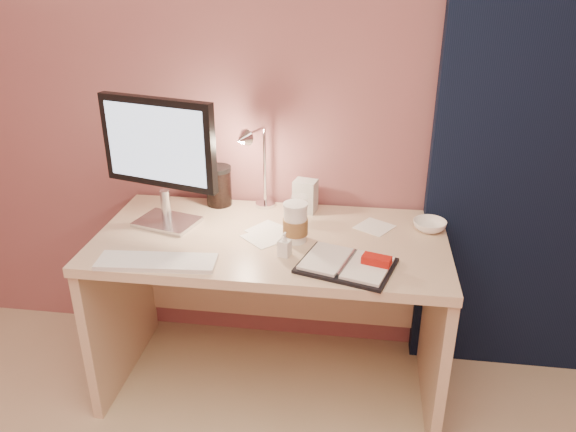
# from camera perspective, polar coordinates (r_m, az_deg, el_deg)

# --- Properties ---
(room) EXTENTS (3.50, 3.50, 3.50)m
(room) POSITION_cam_1_polar(r_m,az_deg,el_deg) (2.44, 22.37, 8.45)
(room) COLOR #C6B28E
(room) RESTS_ON ground
(desk) EXTENTS (1.40, 0.70, 0.73)m
(desk) POSITION_cam_1_polar(r_m,az_deg,el_deg) (2.41, -1.41, -6.14)
(desk) COLOR #C9AC8E
(desk) RESTS_ON ground
(monitor) EXTENTS (0.49, 0.24, 0.53)m
(monitor) POSITION_cam_1_polar(r_m,az_deg,el_deg) (2.29, -12.85, 6.45)
(monitor) COLOR silver
(monitor) RESTS_ON desk
(keyboard) EXTENTS (0.44, 0.16, 0.02)m
(keyboard) POSITION_cam_1_polar(r_m,az_deg,el_deg) (2.10, -13.19, -4.57)
(keyboard) COLOR white
(keyboard) RESTS_ON desk
(planner) EXTENTS (0.38, 0.33, 0.05)m
(planner) POSITION_cam_1_polar(r_m,az_deg,el_deg) (2.03, 6.20, -4.89)
(planner) COLOR black
(planner) RESTS_ON desk
(paper_a) EXTENTS (0.21, 0.21, 0.00)m
(paper_a) POSITION_cam_1_polar(r_m,az_deg,el_deg) (2.24, -2.30, -2.19)
(paper_a) COLOR white
(paper_a) RESTS_ON desk
(paper_b) EXTENTS (0.18, 0.18, 0.00)m
(paper_b) POSITION_cam_1_polar(r_m,az_deg,el_deg) (2.35, 8.79, -1.10)
(paper_b) COLOR white
(paper_b) RESTS_ON desk
(paper_c) EXTENTS (0.20, 0.20, 0.00)m
(paper_c) POSITION_cam_1_polar(r_m,az_deg,el_deg) (2.29, -1.99, -1.46)
(paper_c) COLOR white
(paper_c) RESTS_ON desk
(coffee_cup) EXTENTS (0.10, 0.10, 0.16)m
(coffee_cup) POSITION_cam_1_polar(r_m,az_deg,el_deg) (2.18, 0.75, -0.77)
(coffee_cup) COLOR white
(coffee_cup) RESTS_ON desk
(clear_cup) EXTENTS (0.07, 0.07, 0.12)m
(clear_cup) POSITION_cam_1_polar(r_m,az_deg,el_deg) (2.33, 1.15, 0.60)
(clear_cup) COLOR white
(clear_cup) RESTS_ON desk
(bowl) EXTENTS (0.16, 0.16, 0.04)m
(bowl) POSITION_cam_1_polar(r_m,az_deg,el_deg) (2.36, 14.19, -0.95)
(bowl) COLOR white
(bowl) RESTS_ON desk
(lotion_bottle) EXTENTS (0.05, 0.05, 0.09)m
(lotion_bottle) POSITION_cam_1_polar(r_m,az_deg,el_deg) (2.08, -0.36, -2.91)
(lotion_bottle) COLOR white
(lotion_bottle) RESTS_ON desk
(dark_jar) EXTENTS (0.11, 0.11, 0.16)m
(dark_jar) POSITION_cam_1_polar(r_m,az_deg,el_deg) (2.53, -7.04, 2.87)
(dark_jar) COLOR black
(dark_jar) RESTS_ON desk
(product_box) EXTENTS (0.11, 0.09, 0.14)m
(product_box) POSITION_cam_1_polar(r_m,az_deg,el_deg) (2.44, 1.77, 2.05)
(product_box) COLOR silver
(product_box) RESTS_ON desk
(desk_lamp) EXTENTS (0.15, 0.23, 0.39)m
(desk_lamp) POSITION_cam_1_polar(r_m,az_deg,el_deg) (2.35, -1.85, 5.54)
(desk_lamp) COLOR silver
(desk_lamp) RESTS_ON desk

